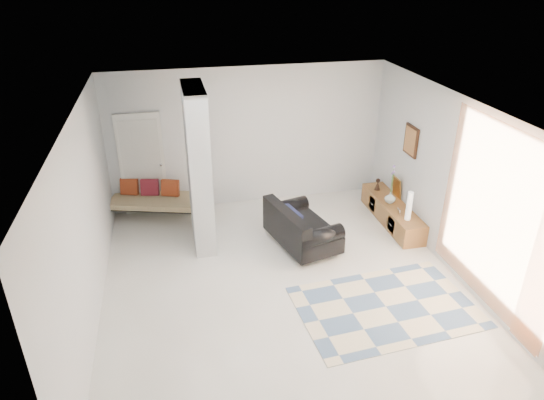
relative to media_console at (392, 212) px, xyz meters
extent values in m
plane|color=beige|center=(-2.52, -1.48, -0.20)|extent=(6.00, 6.00, 0.00)
plane|color=white|center=(-2.52, -1.48, 2.60)|extent=(6.00, 6.00, 0.00)
plane|color=silver|center=(-2.52, 1.52, 1.20)|extent=(6.00, 0.00, 6.00)
plane|color=silver|center=(-2.52, -4.48, 1.20)|extent=(6.00, 0.00, 6.00)
plane|color=silver|center=(-5.27, -1.48, 1.20)|extent=(0.00, 6.00, 6.00)
plane|color=silver|center=(0.23, -1.48, 1.20)|extent=(0.00, 6.00, 6.00)
cube|color=#A9AFB0|center=(-3.62, 0.12, 1.20)|extent=(0.35, 1.20, 2.80)
cube|color=white|center=(-4.62, 1.48, 0.82)|extent=(0.85, 0.06, 2.04)
plane|color=orange|center=(0.15, -2.63, 1.25)|extent=(0.00, 2.55, 2.55)
cube|color=#331A0E|center=(0.20, 0.00, 1.45)|extent=(0.04, 0.45, 0.55)
cube|color=brown|center=(0.00, 0.00, 0.00)|extent=(0.45, 1.98, 0.40)
cube|color=#331A0E|center=(-0.22, -0.44, 0.00)|extent=(0.02, 0.26, 0.28)
cube|color=#331A0E|center=(-0.22, 0.44, 0.00)|extent=(0.02, 0.26, 0.28)
cube|color=#C08538|center=(0.18, 0.27, 0.40)|extent=(0.09, 0.32, 0.40)
cube|color=silver|center=(-0.10, -0.44, 0.26)|extent=(0.04, 0.10, 0.12)
cylinder|color=silver|center=(-2.09, -1.09, -0.15)|extent=(0.05, 0.05, 0.10)
cylinder|color=silver|center=(-2.38, 0.05, -0.15)|extent=(0.05, 0.05, 0.10)
cylinder|color=silver|center=(-1.46, -0.92, -0.15)|extent=(0.05, 0.05, 0.10)
cylinder|color=silver|center=(-1.75, 0.22, -0.15)|extent=(0.05, 0.05, 0.10)
cube|color=black|center=(-1.92, -0.44, 0.05)|extent=(1.18, 1.59, 0.30)
cube|color=black|center=(-2.24, -0.52, 0.38)|extent=(0.55, 1.42, 0.36)
cylinder|color=black|center=(-1.77, -1.01, 0.28)|extent=(0.85, 0.47, 0.28)
cylinder|color=black|center=(-2.07, 0.13, 0.28)|extent=(0.85, 0.47, 0.28)
cube|color=black|center=(-2.12, -0.49, 0.40)|extent=(0.27, 0.54, 0.31)
cylinder|color=black|center=(-5.35, 1.02, 0.00)|extent=(0.04, 0.04, 0.40)
cylinder|color=black|center=(-3.69, 0.53, 0.00)|extent=(0.04, 0.04, 0.40)
cylinder|color=black|center=(-5.15, 1.71, 0.00)|extent=(0.04, 0.04, 0.40)
cylinder|color=black|center=(-3.49, 1.21, 0.00)|extent=(0.04, 0.04, 0.40)
cube|color=#BFB48C|center=(-4.42, 1.12, 0.18)|extent=(1.89, 1.21, 0.12)
cube|color=#91371A|center=(-4.91, 1.42, 0.40)|extent=(0.37, 0.25, 0.33)
cube|color=maroon|center=(-4.52, 1.31, 0.40)|extent=(0.37, 0.25, 0.33)
cube|color=#91371A|center=(-4.13, 1.19, 0.40)|extent=(0.37, 0.25, 0.33)
cube|color=beige|center=(-1.18, -2.38, -0.20)|extent=(2.68, 1.89, 0.01)
cylinder|color=white|center=(-0.02, -0.64, 0.46)|extent=(0.10, 0.10, 0.54)
imported|color=silver|center=(-0.05, 0.05, 0.30)|extent=(0.24, 0.24, 0.22)
camera|label=1|loc=(-4.04, -7.55, 4.40)|focal=32.00mm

